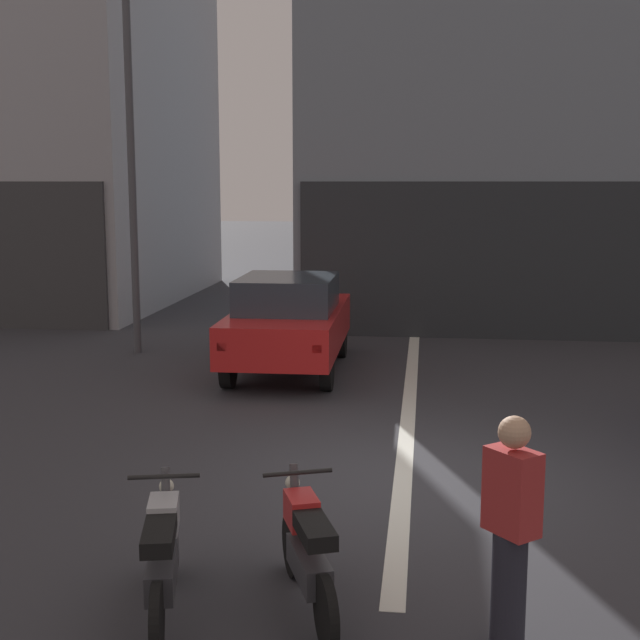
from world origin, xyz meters
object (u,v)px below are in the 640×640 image
Objects in this scene: street_lamp at (130,117)px; car_black_down_street at (501,278)px; motorcycle_silver_row_leftmost at (163,556)px; person_by_motorcycles at (511,533)px; motorcycle_red_row_left_mid at (307,550)px; car_red_crossing_near at (289,320)px.

car_black_down_street is at bearing 38.71° from street_lamp.
street_lamp is 4.38× the size of motorcycle_silver_row_leftmost.
street_lamp is at bearing 121.50° from person_by_motorcycles.
street_lamp reaches higher than person_by_motorcycles.
motorcycle_red_row_left_mid is 1.56m from person_by_motorcycles.
motorcycle_silver_row_leftmost and motorcycle_red_row_left_mid have the same top height.
street_lamp reaches higher than car_black_down_street.
motorcycle_silver_row_leftmost is (3.48, -9.55, -3.89)m from street_lamp.
car_black_down_street reaches higher than motorcycle_silver_row_leftmost.
person_by_motorcycles is at bearing -58.50° from street_lamp.
person_by_motorcycles is at bearing -94.53° from car_black_down_street.
car_black_down_street is at bearing 59.76° from car_red_crossing_near.
person_by_motorcycles is at bearing -16.80° from motorcycle_red_row_left_mid.
car_black_down_street is 0.57× the size of street_lamp.
person_by_motorcycles is at bearing -4.84° from motorcycle_silver_row_leftmost.
car_red_crossing_near is at bearing 108.74° from person_by_motorcycles.
motorcycle_silver_row_leftmost is 1.08m from motorcycle_red_row_left_mid.
motorcycle_red_row_left_mid is at bearing -64.08° from street_lamp.
person_by_motorcycles is (1.45, -0.44, 0.40)m from motorcycle_red_row_left_mid.
motorcycle_silver_row_leftmost is at bearing -69.97° from street_lamp.
street_lamp is (-7.21, -5.78, 3.46)m from car_black_down_street.
person_by_motorcycles is (2.50, -0.21, 0.40)m from motorcycle_silver_row_leftmost.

